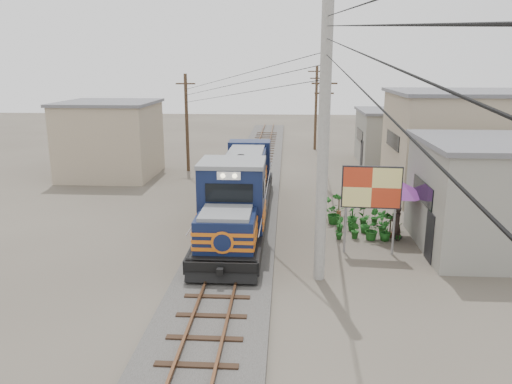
# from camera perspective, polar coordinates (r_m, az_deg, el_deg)

# --- Properties ---
(ground) EXTENTS (120.00, 120.00, 0.00)m
(ground) POSITION_cam_1_polar(r_m,az_deg,el_deg) (19.43, -3.38, -8.92)
(ground) COLOR #473F35
(ground) RESTS_ON ground
(ballast) EXTENTS (3.60, 70.00, 0.16)m
(ballast) POSITION_cam_1_polar(r_m,az_deg,el_deg) (28.81, -1.01, -0.85)
(ballast) COLOR #595651
(ballast) RESTS_ON ground
(track) EXTENTS (1.15, 70.00, 0.12)m
(track) POSITION_cam_1_polar(r_m,az_deg,el_deg) (28.77, -1.01, -0.51)
(track) COLOR #51331E
(track) RESTS_ON ground
(locomotive) EXTENTS (2.73, 14.83, 3.68)m
(locomotive) POSITION_cam_1_polar(r_m,az_deg,el_deg) (24.33, -1.82, 0.02)
(locomotive) COLOR black
(locomotive) RESTS_ON ground
(utility_pole_main) EXTENTS (0.40, 0.40, 10.00)m
(utility_pole_main) POSITION_cam_1_polar(r_m,az_deg,el_deg) (17.45, 7.70, 5.41)
(utility_pole_main) COLOR #9E9B93
(utility_pole_main) RESTS_ON ground
(wooden_pole_mid) EXTENTS (1.60, 0.24, 7.00)m
(wooden_pole_mid) POSITION_cam_1_polar(r_m,az_deg,el_deg) (32.02, 7.66, 7.15)
(wooden_pole_mid) COLOR #4C3826
(wooden_pole_mid) RESTS_ON ground
(wooden_pole_far) EXTENTS (1.60, 0.24, 7.50)m
(wooden_pole_far) POSITION_cam_1_polar(r_m,az_deg,el_deg) (45.92, 6.87, 9.70)
(wooden_pole_far) COLOR #4C3826
(wooden_pole_far) RESTS_ON ground
(wooden_pole_left) EXTENTS (1.60, 0.24, 7.00)m
(wooden_pole_left) POSITION_cam_1_polar(r_m,az_deg,el_deg) (36.64, -7.92, 8.06)
(wooden_pole_left) COLOR #4C3826
(wooden_pole_left) RESTS_ON ground
(power_lines) EXTENTS (9.65, 19.00, 3.30)m
(power_lines) POSITION_cam_1_polar(r_m,az_deg,el_deg) (26.29, -1.67, 14.18)
(power_lines) COLOR black
(power_lines) RESTS_ON ground
(shophouse_front) EXTENTS (7.35, 6.30, 4.70)m
(shophouse_front) POSITION_cam_1_polar(r_m,az_deg,el_deg) (23.29, 26.88, -0.39)
(shophouse_front) COLOR gray
(shophouse_front) RESTS_ON ground
(shophouse_mid) EXTENTS (8.40, 7.35, 6.20)m
(shophouse_mid) POSITION_cam_1_polar(r_m,az_deg,el_deg) (31.75, 22.48, 5.08)
(shophouse_mid) COLOR tan
(shophouse_mid) RESTS_ON ground
(shophouse_back) EXTENTS (6.30, 6.30, 4.20)m
(shophouse_back) POSITION_cam_1_polar(r_m,az_deg,el_deg) (41.03, 15.96, 6.12)
(shophouse_back) COLOR gray
(shophouse_back) RESTS_ON ground
(shophouse_left) EXTENTS (6.30, 6.30, 5.20)m
(shophouse_left) POSITION_cam_1_polar(r_m,az_deg,el_deg) (36.21, -16.31, 5.83)
(shophouse_left) COLOR tan
(shophouse_left) RESTS_ON ground
(billboard) EXTENTS (2.41, 0.30, 3.72)m
(billboard) POSITION_cam_1_polar(r_m,az_deg,el_deg) (20.73, 13.07, 0.27)
(billboard) COLOR #99999E
(billboard) RESTS_ON ground
(market_umbrella) EXTENTS (3.10, 3.10, 2.65)m
(market_umbrella) POSITION_cam_1_polar(r_m,az_deg,el_deg) (23.06, 16.15, 0.43)
(market_umbrella) COLOR black
(market_umbrella) RESTS_ON ground
(vendor) EXTENTS (0.72, 0.70, 1.66)m
(vendor) POSITION_cam_1_polar(r_m,az_deg,el_deg) (22.93, 15.72, -3.52)
(vendor) COLOR black
(vendor) RESTS_ON ground
(plant_nursery) EXTENTS (3.52, 3.22, 1.10)m
(plant_nursery) POSITION_cam_1_polar(r_m,az_deg,el_deg) (24.02, 11.75, -3.34)
(plant_nursery) COLOR #184F16
(plant_nursery) RESTS_ON ground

